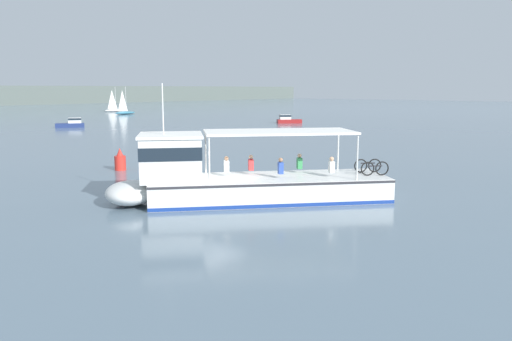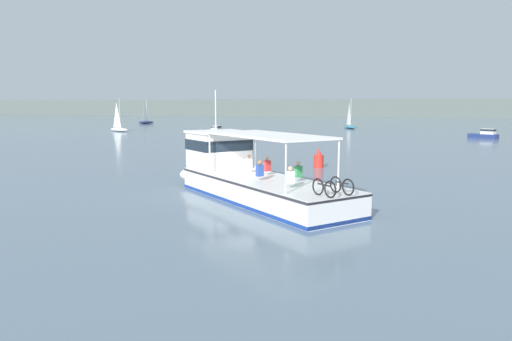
# 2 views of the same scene
# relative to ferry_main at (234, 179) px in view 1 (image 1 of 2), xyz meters

# --- Properties ---
(ground_plane) EXTENTS (400.00, 400.00, 0.00)m
(ground_plane) POSITION_rel_ferry_main_xyz_m (-0.82, 0.62, -1.02)
(ground_plane) COLOR slate
(ferry_main) EXTENTS (11.54, 10.77, 5.32)m
(ferry_main) POSITION_rel_ferry_main_xyz_m (0.00, 0.00, 0.00)
(ferry_main) COLOR white
(ferry_main) RESTS_ON ground
(motorboat_horizon_west) EXTENTS (3.76, 2.97, 1.26)m
(motorboat_horizon_west) POSITION_rel_ferry_main_xyz_m (18.95, 45.94, -0.47)
(motorboat_horizon_west) COLOR navy
(motorboat_horizon_west) RESTS_ON ground
(sailboat_off_stern) EXTENTS (4.88, 1.71, 5.40)m
(sailboat_off_stern) POSITION_rel_ferry_main_xyz_m (43.85, 68.71, -0.48)
(sailboat_off_stern) COLOR teal
(sailboat_off_stern) RESTS_ON ground
(sailboat_mid_channel) EXTENTS (4.87, 1.67, 5.40)m
(sailboat_mid_channel) POSITION_rel_ferry_main_xyz_m (49.05, 79.66, -0.48)
(sailboat_mid_channel) COLOR white
(sailboat_mid_channel) RESTS_ON ground
(motorboat_off_bow) EXTENTS (3.54, 3.39, 1.26)m
(motorboat_off_bow) POSITION_rel_ferry_main_xyz_m (43.71, 28.78, -0.47)
(motorboat_off_bow) COLOR maroon
(motorboat_off_bow) RESTS_ON ground
(channel_buoy) EXTENTS (0.70, 0.70, 1.40)m
(channel_buoy) POSITION_rel_ferry_main_xyz_m (2.01, 11.47, -0.45)
(channel_buoy) COLOR red
(channel_buoy) RESTS_ON ground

